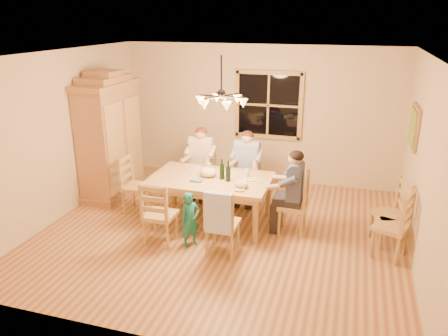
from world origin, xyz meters
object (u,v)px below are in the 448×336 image
(chair_near_right, at_px, (223,233))
(chair_end_right, at_px, (292,214))
(chandelier, at_px, (221,100))
(chair_end_left, at_px, (137,195))
(adult_plaid_man, at_px, (247,158))
(chair_far_left, at_px, (202,182))
(child, at_px, (190,220))
(dining_table, at_px, (211,184))
(wine_bottle_a, at_px, (222,169))
(chair_near_left, at_px, (161,224))
(adult_slate_man, at_px, (294,182))
(armoire, at_px, (110,139))
(chair_spare_back, at_px, (388,225))
(adult_woman, at_px, (201,154))
(wine_bottle_b, at_px, (228,171))
(chair_spare_front, at_px, (389,237))
(chair_far_right, at_px, (246,187))

(chair_near_right, relative_size, chair_end_right, 1.00)
(chandelier, bearing_deg, chair_end_left, 169.09)
(chair_near_right, relative_size, adult_plaid_man, 1.13)
(chair_near_right, height_order, adult_plaid_man, adult_plaid_man)
(chair_far_left, relative_size, child, 1.20)
(chair_near_right, bearing_deg, dining_table, 117.90)
(wine_bottle_a, height_order, child, wine_bottle_a)
(dining_table, relative_size, chair_near_left, 1.93)
(adult_plaid_man, distance_m, adult_slate_man, 1.31)
(adult_slate_man, bearing_deg, armoire, 79.96)
(chandelier, distance_m, chair_spare_back, 3.05)
(chair_near_right, bearing_deg, wine_bottle_a, 107.51)
(chair_near_left, xyz_separation_m, adult_slate_man, (1.80, 0.90, 0.54))
(chair_far_left, bearing_deg, chair_spare_back, 165.23)
(chair_near_left, height_order, wine_bottle_a, wine_bottle_a)
(adult_woman, bearing_deg, chair_spare_back, 165.23)
(adult_plaid_man, height_order, adult_slate_man, same)
(adult_plaid_man, distance_m, chair_spare_back, 2.56)
(wine_bottle_a, xyz_separation_m, wine_bottle_b, (0.12, -0.06, 0.00))
(adult_woman, xyz_separation_m, adult_plaid_man, (0.85, -0.00, 0.00))
(dining_table, distance_m, chair_near_right, 1.08)
(chair_end_right, distance_m, adult_slate_man, 0.54)
(adult_woman, distance_m, adult_slate_man, 2.02)
(chair_end_right, xyz_separation_m, chair_spare_front, (1.40, -0.33, 0.00))
(chandelier, bearing_deg, chair_near_left, -141.98)
(dining_table, xyz_separation_m, adult_slate_man, (1.33, -0.00, 0.18))
(chair_near_right, distance_m, adult_slate_man, 1.35)
(chair_end_right, height_order, adult_plaid_man, adult_plaid_man)
(wine_bottle_a, relative_size, chair_spare_front, 0.33)
(chair_near_left, bearing_deg, adult_woman, 90.00)
(chair_spare_back, bearing_deg, chair_near_right, 90.86)
(chair_far_left, bearing_deg, chair_end_left, 46.74)
(wine_bottle_b, bearing_deg, chair_end_left, 177.91)
(dining_table, distance_m, chair_end_right, 1.37)
(chair_end_right, distance_m, wine_bottle_b, 1.19)
(chair_far_left, distance_m, adult_woman, 0.54)
(adult_plaid_man, relative_size, child, 1.06)
(chair_near_right, bearing_deg, armoire, 149.93)
(chair_near_right, relative_size, adult_woman, 1.13)
(adult_slate_man, distance_m, chair_spare_back, 1.50)
(adult_woman, xyz_separation_m, chair_spare_back, (3.21, -0.85, -0.54))
(adult_woman, xyz_separation_m, adult_slate_man, (1.80, -0.90, 0.00))
(dining_table, xyz_separation_m, chair_end_left, (-1.33, 0.00, -0.36))
(chair_near_left, bearing_deg, chair_far_right, 64.80)
(chandelier, relative_size, adult_woman, 0.88)
(adult_plaid_man, bearing_deg, chair_far_left, -0.00)
(chair_far_left, relative_size, adult_woman, 1.13)
(armoire, height_order, child, armoire)
(dining_table, bearing_deg, chair_spare_front, -7.01)
(dining_table, xyz_separation_m, chair_far_left, (-0.48, 0.90, -0.36))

